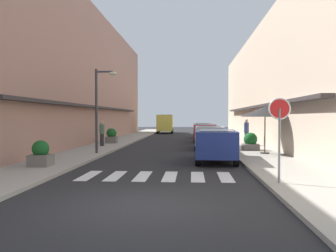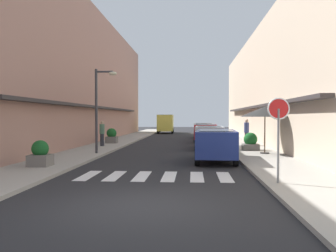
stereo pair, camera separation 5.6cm
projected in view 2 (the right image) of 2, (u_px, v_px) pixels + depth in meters
ground_plane at (175, 145)px, 26.72m from camera, size 100.58×100.58×0.00m
sidewalk_left at (111, 144)px, 27.04m from camera, size 2.72×64.01×0.12m
sidewalk_right at (241, 145)px, 26.40m from camera, size 2.72×64.01×0.12m
building_row_left at (65, 76)px, 28.46m from camera, size 5.50×43.15×10.50m
building_row_right at (291, 86)px, 27.32m from camera, size 5.50×43.15×8.83m
crosswalk at (156, 176)px, 12.69m from camera, size 5.20×2.20×0.01m
parked_car_near at (216, 142)px, 16.74m from camera, size 1.97×4.33×1.47m
parked_car_mid at (209, 135)px, 23.66m from camera, size 1.91×4.27×1.47m
parked_car_far at (206, 131)px, 29.89m from camera, size 1.96×4.36×1.47m
parked_car_distant at (204, 129)px, 35.85m from camera, size 1.90×4.04×1.47m
delivery_van at (166, 122)px, 47.23m from camera, size 2.13×5.45×2.37m
round_street_sign at (278, 118)px, 10.72m from camera, size 0.65×0.07×2.51m
street_lamp at (100, 101)px, 19.64m from camera, size 1.19×0.28×4.52m
cafe_umbrella at (265, 112)px, 19.45m from camera, size 2.62×2.62×2.51m
planter_corner at (40, 154)px, 14.49m from camera, size 0.82×0.82×1.02m
planter_midblock at (250, 142)px, 21.48m from camera, size 0.93×0.93×1.03m
planter_far at (112, 136)px, 27.36m from camera, size 0.82×0.82×1.11m
pedestrian_walking_near at (102, 133)px, 24.53m from camera, size 0.34×0.34×1.69m
pedestrian_walking_far at (247, 131)px, 25.32m from camera, size 0.34×0.34×1.80m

